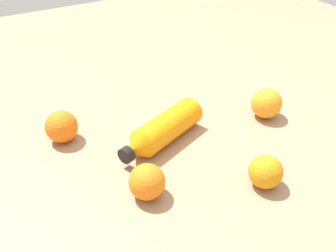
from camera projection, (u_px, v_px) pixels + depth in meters
The scene contains 6 objects.
ground_plane at pixel (186, 140), 0.98m from camera, with size 2.40×2.40×0.00m, color #9E7F60.
water_bottle at pixel (162, 130), 0.95m from camera, with size 0.26×0.15×0.07m.
orange_0 at pixel (147, 182), 0.79m from camera, with size 0.08×0.08×0.08m, color orange.
orange_1 at pixel (62, 127), 0.95m from camera, with size 0.08×0.08×0.08m, color orange.
orange_2 at pixel (266, 172), 0.82m from camera, with size 0.07×0.07×0.07m, color orange.
orange_3 at pixel (266, 103), 1.04m from camera, with size 0.08×0.08×0.08m, color orange.
Camera 1 is at (0.43, 0.66, 0.58)m, focal length 41.30 mm.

